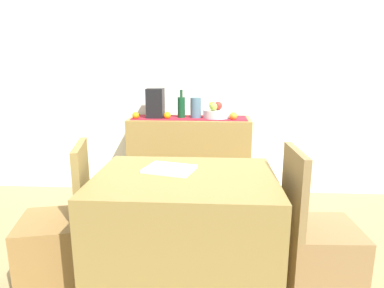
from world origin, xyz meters
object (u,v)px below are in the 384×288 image
fruit_bowl (216,114)px  chair_near_window (59,247)px  wine_bottle (181,107)px  open_book (170,169)px  chair_by_corner (318,256)px  coffee_maker (155,103)px  dining_table (185,235)px  ceramic_vase (196,108)px  sideboard_console (190,159)px

fruit_bowl → chair_near_window: bearing=-123.2°
wine_bottle → chair_near_window: 1.73m
open_book → chair_by_corner: (0.87, -0.09, -0.48)m
coffee_maker → open_book: size_ratio=1.03×
dining_table → chair_near_window: bearing=179.7°
ceramic_vase → chair_by_corner: size_ratio=0.22×
wine_bottle → ceramic_vase: wine_bottle is taller
fruit_bowl → dining_table: (-0.19, -1.47, -0.51)m
coffee_maker → ceramic_vase: bearing=0.0°
fruit_bowl → dining_table: size_ratio=0.25×
wine_bottle → chair_near_window: (-0.62, -1.47, -0.68)m
coffee_maker → ceramic_vase: size_ratio=1.43×
wine_bottle → sideboard_console: bearing=0.0°
fruit_bowl → wine_bottle: 0.35m
dining_table → chair_near_window: size_ratio=1.13×
chair_by_corner → wine_bottle: bearing=122.2°
sideboard_console → open_book: 1.42m
ceramic_vase → open_book: 1.40m
dining_table → chair_by_corner: 0.78m
wine_bottle → coffee_maker: bearing=180.0°
chair_by_corner → dining_table: bearing=180.0°
ceramic_vase → open_book: (-0.08, -1.38, -0.19)m
sideboard_console → ceramic_vase: ceramic_vase is taller
sideboard_console → chair_near_window: bearing=-115.5°
ceramic_vase → chair_by_corner: (0.79, -1.47, -0.67)m
wine_bottle → chair_by_corner: (0.93, -1.47, -0.68)m
fruit_bowl → coffee_maker: 0.60m
sideboard_console → fruit_bowl: size_ratio=4.63×
coffee_maker → ceramic_vase: 0.40m
ceramic_vase → chair_near_window: ceramic_vase is taller
open_book → chair_by_corner: size_ratio=0.31×
fruit_bowl → chair_near_window: (-0.96, -1.47, -0.62)m
sideboard_console → ceramic_vase: 0.52m
fruit_bowl → sideboard_console: bearing=180.0°
wine_bottle → open_book: bearing=-87.6°
fruit_bowl → wine_bottle: (-0.34, 0.00, 0.06)m
ceramic_vase → chair_by_corner: 1.80m
coffee_maker → dining_table: size_ratio=0.28×
sideboard_console → coffee_maker: 0.65m
fruit_bowl → open_book: (-0.28, -1.38, -0.13)m
coffee_maker → chair_near_window: bearing=-104.0°
wine_bottle → open_book: wine_bottle is taller
wine_bottle → chair_near_window: wine_bottle is taller
fruit_bowl → chair_by_corner: (0.59, -1.47, -0.62)m
ceramic_vase → open_book: size_ratio=0.72×
fruit_bowl → dining_table: bearing=-97.2°
dining_table → chair_by_corner: size_ratio=1.13×
coffee_maker → chair_by_corner: coffee_maker is taller
wine_bottle → ceramic_vase: (0.14, 0.00, -0.01)m
coffee_maker → open_book: 1.44m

